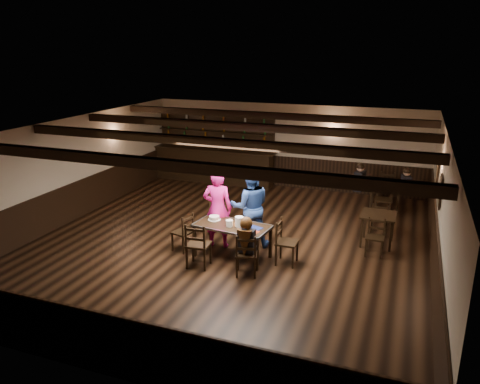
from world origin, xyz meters
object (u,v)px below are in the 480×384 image
(man_blue, at_px, (250,207))
(bar_counter, at_px, (214,160))
(dining_table, at_px, (232,228))
(woman_pink, at_px, (218,209))
(chair_near_right, at_px, (246,252))
(cake, at_px, (214,218))
(chair_near_left, at_px, (197,242))

(man_blue, xyz_separation_m, bar_counter, (-2.97, 4.73, -0.23))
(dining_table, height_order, man_blue, man_blue)
(woman_pink, distance_m, man_blue, 0.74)
(chair_near_right, relative_size, man_blue, 0.48)
(cake, relative_size, bar_counter, 0.07)
(chair_near_right, height_order, cake, chair_near_right)
(woman_pink, xyz_separation_m, cake, (0.04, -0.28, -0.12))
(chair_near_left, height_order, chair_near_right, chair_near_left)
(dining_table, bearing_deg, man_blue, 78.23)
(chair_near_left, distance_m, man_blue, 1.66)
(chair_near_right, relative_size, woman_pink, 0.50)
(woman_pink, height_order, man_blue, man_blue)
(chair_near_left, relative_size, bar_counter, 0.23)
(chair_near_right, bearing_deg, chair_near_left, -179.65)
(man_blue, distance_m, cake, 0.87)
(dining_table, distance_m, chair_near_right, 0.97)
(chair_near_left, bearing_deg, chair_near_right, 0.35)
(chair_near_left, height_order, woman_pink, woman_pink)
(cake, bearing_deg, man_blue, 41.46)
(chair_near_right, relative_size, cake, 3.20)
(chair_near_right, height_order, bar_counter, bar_counter)
(man_blue, bearing_deg, chair_near_right, 81.73)
(dining_table, height_order, cake, cake)
(woman_pink, bearing_deg, bar_counter, -77.81)
(chair_near_left, bearing_deg, cake, 90.25)
(dining_table, distance_m, woman_pink, 0.73)
(chair_near_right, bearing_deg, cake, 139.95)
(dining_table, xyz_separation_m, cake, (-0.49, 0.16, 0.12))
(chair_near_left, height_order, cake, chair_near_left)
(dining_table, xyz_separation_m, bar_counter, (-2.82, 5.46, 0.05))
(woman_pink, height_order, bar_counter, bar_counter)
(chair_near_left, xyz_separation_m, cake, (-0.00, 0.92, 0.21))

